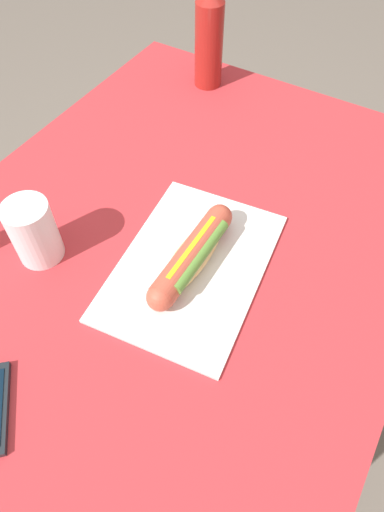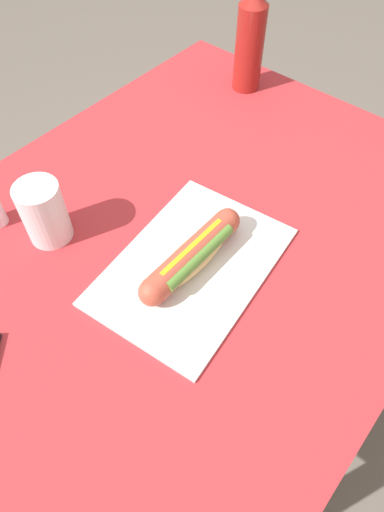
% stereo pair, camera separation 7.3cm
% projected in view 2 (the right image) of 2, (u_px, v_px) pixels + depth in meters
% --- Properties ---
extents(ground_plane, '(6.00, 6.00, 0.00)m').
position_uv_depth(ground_plane, '(186.00, 388.00, 1.39)').
color(ground_plane, '#6B6056').
rests_on(ground_plane, ground).
extents(dining_table, '(1.09, 0.82, 0.75)m').
position_uv_depth(dining_table, '(183.00, 279.00, 0.91)').
color(dining_table, brown).
rests_on(dining_table, ground).
extents(paper_wrapper, '(0.36, 0.27, 0.01)m').
position_uv_depth(paper_wrapper, '(192.00, 266.00, 0.75)').
color(paper_wrapper, silver).
rests_on(paper_wrapper, dining_table).
extents(hot_dog, '(0.23, 0.05, 0.05)m').
position_uv_depth(hot_dog, '(192.00, 255.00, 0.72)').
color(hot_dog, '#DBB26B').
rests_on(hot_dog, paper_wrapper).
extents(soda_bottle, '(0.06, 0.06, 0.26)m').
position_uv_depth(soda_bottle, '(250.00, 40.00, 0.98)').
color(soda_bottle, maroon).
rests_on(soda_bottle, dining_table).
extents(drinking_cup, '(0.08, 0.08, 0.11)m').
position_uv_depth(drinking_cup, '(44.00, 213.00, 0.75)').
color(drinking_cup, white).
rests_on(drinking_cup, dining_table).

